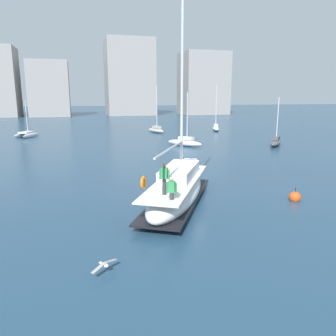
{
  "coord_description": "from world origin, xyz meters",
  "views": [
    {
      "loc": [
        -6.5,
        -19.73,
        6.3
      ],
      "look_at": [
        -1.12,
        0.21,
        1.8
      ],
      "focal_mm": 35.55,
      "sensor_mm": 36.0,
      "label": 1
    }
  ],
  "objects_px": {
    "moored_cutter_right": "(27,134)",
    "moored_sloop_near": "(185,142)",
    "seagull": "(104,265)",
    "main_sailboat": "(177,190)",
    "moored_sloop_far": "(276,142)",
    "moored_cutter_left": "(216,128)",
    "mooring_buoy": "(295,197)",
    "moored_catamaran": "(156,130)"
  },
  "relations": [
    {
      "from": "moored_cutter_right",
      "to": "seagull",
      "type": "bearing_deg",
      "value": -79.27
    },
    {
      "from": "moored_catamaran",
      "to": "main_sailboat",
      "type": "bearing_deg",
      "value": -101.27
    },
    {
      "from": "moored_sloop_near",
      "to": "moored_cutter_left",
      "type": "distance_m",
      "value": 20.47
    },
    {
      "from": "mooring_buoy",
      "to": "seagull",
      "type": "bearing_deg",
      "value": -154.77
    },
    {
      "from": "moored_cutter_right",
      "to": "mooring_buoy",
      "type": "distance_m",
      "value": 43.59
    },
    {
      "from": "moored_cutter_left",
      "to": "mooring_buoy",
      "type": "bearing_deg",
      "value": -106.5
    },
    {
      "from": "main_sailboat",
      "to": "moored_sloop_far",
      "type": "bearing_deg",
      "value": 45.51
    },
    {
      "from": "main_sailboat",
      "to": "moored_cutter_left",
      "type": "height_order",
      "value": "main_sailboat"
    },
    {
      "from": "moored_catamaran",
      "to": "mooring_buoy",
      "type": "relative_size",
      "value": 8.38
    },
    {
      "from": "seagull",
      "to": "moored_catamaran",
      "type": "bearing_deg",
      "value": 74.63
    },
    {
      "from": "seagull",
      "to": "moored_cutter_left",
      "type": "bearing_deg",
      "value": 62.47
    },
    {
      "from": "moored_sloop_near",
      "to": "moored_sloop_far",
      "type": "xyz_separation_m",
      "value": [
        11.42,
        -2.69,
        -0.03
      ]
    },
    {
      "from": "main_sailboat",
      "to": "moored_sloop_far",
      "type": "distance_m",
      "value": 27.14
    },
    {
      "from": "moored_cutter_left",
      "to": "seagull",
      "type": "height_order",
      "value": "moored_cutter_left"
    },
    {
      "from": "moored_sloop_far",
      "to": "mooring_buoy",
      "type": "distance_m",
      "value": 23.71
    },
    {
      "from": "moored_cutter_left",
      "to": "moored_sloop_far",
      "type": "bearing_deg",
      "value": -90.22
    },
    {
      "from": "moored_cutter_right",
      "to": "seagull",
      "type": "xyz_separation_m",
      "value": [
        8.37,
        -44.2,
        -0.15
      ]
    },
    {
      "from": "seagull",
      "to": "mooring_buoy",
      "type": "xyz_separation_m",
      "value": [
        11.98,
        5.64,
        -0.13
      ]
    },
    {
      "from": "main_sailboat",
      "to": "moored_cutter_right",
      "type": "height_order",
      "value": "main_sailboat"
    },
    {
      "from": "moored_cutter_left",
      "to": "moored_cutter_right",
      "type": "bearing_deg",
      "value": -177.13
    },
    {
      "from": "moored_sloop_far",
      "to": "seagull",
      "type": "height_order",
      "value": "moored_sloop_far"
    },
    {
      "from": "moored_sloop_far",
      "to": "moored_cutter_right",
      "type": "height_order",
      "value": "moored_sloop_far"
    },
    {
      "from": "moored_sloop_far",
      "to": "moored_cutter_left",
      "type": "relative_size",
      "value": 0.74
    },
    {
      "from": "moored_sloop_far",
      "to": "moored_catamaran",
      "type": "distance_m",
      "value": 22.22
    },
    {
      "from": "moored_cutter_left",
      "to": "mooring_buoy",
      "type": "relative_size",
      "value": 8.64
    },
    {
      "from": "moored_cutter_right",
      "to": "mooring_buoy",
      "type": "relative_size",
      "value": 5.86
    },
    {
      "from": "moored_cutter_left",
      "to": "mooring_buoy",
      "type": "xyz_separation_m",
      "value": [
        -11.9,
        -40.17,
        -0.34
      ]
    },
    {
      "from": "moored_sloop_near",
      "to": "moored_catamaran",
      "type": "height_order",
      "value": "moored_catamaran"
    },
    {
      "from": "moored_sloop_far",
      "to": "moored_cutter_left",
      "type": "xyz_separation_m",
      "value": [
        0.07,
        19.63,
        0.05
      ]
    },
    {
      "from": "moored_cutter_left",
      "to": "seagull",
      "type": "xyz_separation_m",
      "value": [
        -23.88,
        -45.81,
        -0.21
      ]
    },
    {
      "from": "main_sailboat",
      "to": "moored_sloop_near",
      "type": "xyz_separation_m",
      "value": [
        7.6,
        22.05,
        -0.38
      ]
    },
    {
      "from": "moored_sloop_far",
      "to": "moored_cutter_right",
      "type": "relative_size",
      "value": 1.09
    },
    {
      "from": "moored_sloop_near",
      "to": "moored_cutter_right",
      "type": "bearing_deg",
      "value": 143.58
    },
    {
      "from": "mooring_buoy",
      "to": "moored_sloop_far",
      "type": "bearing_deg",
      "value": 60.07
    },
    {
      "from": "main_sailboat",
      "to": "mooring_buoy",
      "type": "height_order",
      "value": "main_sailboat"
    },
    {
      "from": "moored_sloop_near",
      "to": "mooring_buoy",
      "type": "distance_m",
      "value": 23.24
    },
    {
      "from": "moored_cutter_right",
      "to": "mooring_buoy",
      "type": "bearing_deg",
      "value": -62.17
    },
    {
      "from": "moored_catamaran",
      "to": "seagull",
      "type": "height_order",
      "value": "moored_catamaran"
    },
    {
      "from": "moored_sloop_far",
      "to": "moored_catamaran",
      "type": "height_order",
      "value": "moored_catamaran"
    },
    {
      "from": "moored_sloop_near",
      "to": "main_sailboat",
      "type": "bearing_deg",
      "value": -109.02
    },
    {
      "from": "moored_cutter_right",
      "to": "moored_sloop_near",
      "type": "bearing_deg",
      "value": -36.42
    },
    {
      "from": "main_sailboat",
      "to": "seagull",
      "type": "relative_size",
      "value": 12.84
    }
  ]
}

